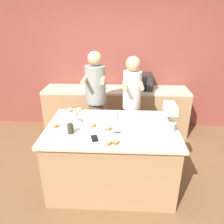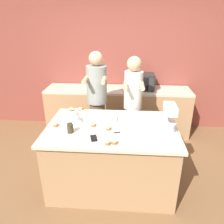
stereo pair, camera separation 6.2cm
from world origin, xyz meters
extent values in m
plane|color=brown|center=(0.00, 0.00, 0.00)|extent=(16.00, 16.00, 0.00)
cube|color=brown|center=(0.00, 1.92, 1.35)|extent=(10.00, 0.06, 2.70)
cube|color=#A87F56|center=(0.00, 0.00, 0.43)|extent=(1.61, 1.02, 0.86)
cube|color=beige|center=(0.00, 0.00, 0.88)|extent=(1.67, 1.09, 0.04)
cube|color=#A87F56|center=(0.00, 1.57, 0.44)|extent=(2.80, 0.60, 0.88)
cube|color=beige|center=(0.00, 1.57, 0.90)|extent=(2.80, 0.60, 0.04)
cylinder|color=brown|center=(-0.30, 0.80, 0.46)|extent=(0.25, 0.25, 0.93)
cylinder|color=gray|center=(-0.30, 0.80, 1.22)|extent=(0.32, 0.32, 0.59)
sphere|color=tan|center=(-0.30, 0.80, 1.63)|extent=(0.22, 0.22, 0.22)
cylinder|color=tan|center=(-0.43, 0.63, 1.35)|extent=(0.06, 0.34, 0.06)
cylinder|color=tan|center=(-0.16, 0.63, 1.35)|extent=(0.06, 0.34, 0.06)
cylinder|color=#232328|center=(0.28, 0.80, 0.42)|extent=(0.22, 0.22, 0.85)
cylinder|color=silver|center=(0.28, 0.80, 1.14)|extent=(0.29, 0.29, 0.59)
sphere|color=tan|center=(0.28, 0.80, 1.55)|extent=(0.23, 0.23, 0.23)
cylinder|color=tan|center=(0.16, 0.63, 1.27)|extent=(0.06, 0.34, 0.06)
cylinder|color=tan|center=(0.40, 0.63, 1.27)|extent=(0.06, 0.34, 0.06)
cube|color=white|center=(0.69, -0.08, 0.92)|extent=(0.20, 0.30, 0.03)
cylinder|color=white|center=(0.69, 0.04, 1.05)|extent=(0.07, 0.07, 0.23)
cube|color=white|center=(0.69, -0.09, 1.21)|extent=(0.13, 0.26, 0.10)
cylinder|color=#BCBCC1|center=(0.69, -0.12, 0.99)|extent=(0.17, 0.17, 0.11)
cone|color=#BCBCC1|center=(-0.50, 0.10, 0.98)|extent=(0.22, 0.22, 0.15)
torus|color=#BCBCC1|center=(-0.50, 0.10, 1.05)|extent=(0.23, 0.23, 0.01)
cube|color=#BCBCC1|center=(-0.11, 0.28, 0.92)|extent=(0.35, 0.25, 0.02)
cube|color=white|center=(-0.11, 0.28, 0.94)|extent=(0.29, 0.20, 0.02)
cube|color=black|center=(0.45, 1.57, 1.07)|extent=(0.47, 0.34, 0.30)
cube|color=black|center=(0.41, 1.40, 1.07)|extent=(0.32, 0.01, 0.24)
cube|color=#2D2D2D|center=(0.62, 1.40, 1.07)|extent=(0.09, 0.01, 0.24)
cube|color=black|center=(-0.18, -0.31, 0.91)|extent=(0.11, 0.16, 0.01)
cube|color=black|center=(-0.18, -0.31, 0.91)|extent=(0.09, 0.14, 0.00)
cylinder|color=#332D1E|center=(-0.49, -0.19, 0.96)|extent=(0.08, 0.08, 0.12)
cube|color=#BCBCC1|center=(0.18, -0.12, 0.91)|extent=(0.14, 0.06, 0.01)
cube|color=black|center=(0.08, -0.16, 0.91)|extent=(0.08, 0.04, 0.01)
cylinder|color=#9E6038|center=(-0.24, -0.01, 0.92)|extent=(0.06, 0.06, 0.03)
ellipsoid|color=tan|center=(-0.24, -0.01, 0.94)|extent=(0.06, 0.06, 0.04)
cylinder|color=#9E6038|center=(-0.72, -0.05, 0.92)|extent=(0.06, 0.06, 0.03)
ellipsoid|color=tan|center=(-0.72, -0.05, 0.94)|extent=(0.06, 0.06, 0.04)
cylinder|color=#9E6038|center=(-0.01, -0.43, 0.92)|extent=(0.06, 0.06, 0.03)
ellipsoid|color=tan|center=(-0.01, -0.43, 0.94)|extent=(0.06, 0.06, 0.04)
cylinder|color=#9E6038|center=(0.06, -0.41, 0.92)|extent=(0.06, 0.06, 0.03)
ellipsoid|color=tan|center=(0.06, -0.41, 0.94)|extent=(0.06, 0.06, 0.04)
cylinder|color=#9E6038|center=(-0.04, -0.09, 0.92)|extent=(0.06, 0.06, 0.03)
ellipsoid|color=tan|center=(-0.04, -0.09, 0.94)|extent=(0.06, 0.06, 0.04)
cylinder|color=#9E6038|center=(-0.53, 0.30, 0.92)|extent=(0.06, 0.06, 0.03)
ellipsoid|color=tan|center=(-0.53, 0.30, 0.94)|extent=(0.06, 0.06, 0.04)
cylinder|color=#9E6038|center=(-0.64, 0.47, 0.92)|extent=(0.06, 0.06, 0.03)
ellipsoid|color=tan|center=(-0.64, 0.47, 0.94)|extent=(0.06, 0.06, 0.04)
cylinder|color=#9E6038|center=(0.74, 0.24, 0.92)|extent=(0.06, 0.06, 0.03)
ellipsoid|color=tan|center=(0.74, 0.24, 0.94)|extent=(0.06, 0.06, 0.04)
cylinder|color=#9E6038|center=(-0.51, 0.48, 0.92)|extent=(0.06, 0.06, 0.03)
ellipsoid|color=tan|center=(-0.51, 0.48, 0.94)|extent=(0.06, 0.06, 0.04)
camera|label=1|loc=(0.13, -2.49, 2.20)|focal=35.00mm
camera|label=2|loc=(0.19, -2.48, 2.20)|focal=35.00mm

